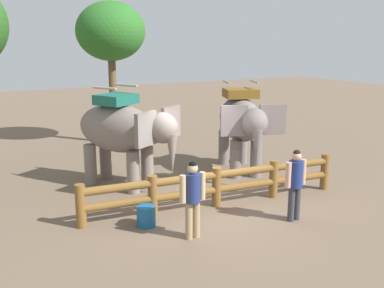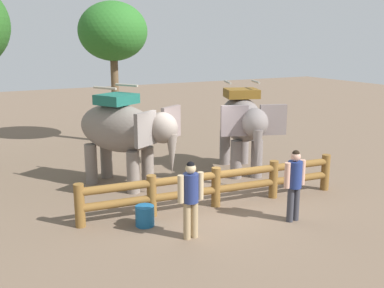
{
  "view_description": "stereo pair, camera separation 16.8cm",
  "coord_description": "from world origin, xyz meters",
  "px_view_note": "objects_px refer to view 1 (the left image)",
  "views": [
    {
      "loc": [
        -5.94,
        -9.85,
        4.33
      ],
      "look_at": [
        0.0,
        1.09,
        1.4
      ],
      "focal_mm": 42.44,
      "sensor_mm": 36.0,
      "label": 1
    },
    {
      "loc": [
        -5.79,
        -9.93,
        4.33
      ],
      "look_at": [
        0.0,
        1.09,
        1.4
      ],
      "focal_mm": 42.44,
      "sensor_mm": 36.0,
      "label": 2
    }
  ],
  "objects_px": {
    "elephant_center": "(242,122)",
    "tourist_man_in_blue": "(295,180)",
    "tourist_woman_in_black": "(193,194)",
    "log_fence": "(217,184)",
    "feed_bucket": "(146,216)",
    "tree_far_left": "(111,32)",
    "elephant_near_left": "(123,131)"
  },
  "relations": [
    {
      "from": "elephant_center",
      "to": "tree_far_left",
      "type": "xyz_separation_m",
      "value": [
        -2.24,
        6.06,
        2.85
      ]
    },
    {
      "from": "log_fence",
      "to": "elephant_near_left",
      "type": "xyz_separation_m",
      "value": [
        -1.54,
        2.69,
        1.08
      ]
    },
    {
      "from": "tourist_woman_in_black",
      "to": "tourist_man_in_blue",
      "type": "distance_m",
      "value": 2.65
    },
    {
      "from": "log_fence",
      "to": "elephant_center",
      "type": "xyz_separation_m",
      "value": [
        2.33,
        2.28,
        1.07
      ]
    },
    {
      "from": "elephant_center",
      "to": "tourist_man_in_blue",
      "type": "relative_size",
      "value": 2.01
    },
    {
      "from": "elephant_near_left",
      "to": "elephant_center",
      "type": "height_order",
      "value": "elephant_near_left"
    },
    {
      "from": "tourist_man_in_blue",
      "to": "feed_bucket",
      "type": "bearing_deg",
      "value": 157.02
    },
    {
      "from": "log_fence",
      "to": "tourist_woman_in_black",
      "type": "relative_size",
      "value": 4.11
    },
    {
      "from": "feed_bucket",
      "to": "log_fence",
      "type": "bearing_deg",
      "value": 8.48
    },
    {
      "from": "tourist_woman_in_black",
      "to": "feed_bucket",
      "type": "distance_m",
      "value": 1.49
    },
    {
      "from": "tree_far_left",
      "to": "feed_bucket",
      "type": "bearing_deg",
      "value": -104.4
    },
    {
      "from": "log_fence",
      "to": "feed_bucket",
      "type": "relative_size",
      "value": 14.89
    },
    {
      "from": "tourist_woman_in_black",
      "to": "elephant_near_left",
      "type": "bearing_deg",
      "value": 90.77
    },
    {
      "from": "elephant_center",
      "to": "tourist_man_in_blue",
      "type": "distance_m",
      "value": 4.21
    },
    {
      "from": "log_fence",
      "to": "elephant_center",
      "type": "bearing_deg",
      "value": 44.34
    },
    {
      "from": "elephant_center",
      "to": "tourist_woman_in_black",
      "type": "relative_size",
      "value": 2.02
    },
    {
      "from": "feed_bucket",
      "to": "elephant_center",
      "type": "bearing_deg",
      "value": 30.2
    },
    {
      "from": "feed_bucket",
      "to": "tree_far_left",
      "type": "bearing_deg",
      "value": 75.6
    },
    {
      "from": "tourist_woman_in_black",
      "to": "tourist_man_in_blue",
      "type": "xyz_separation_m",
      "value": [
        2.64,
        -0.28,
        0.0
      ]
    },
    {
      "from": "elephant_center",
      "to": "elephant_near_left",
      "type": "bearing_deg",
      "value": 173.9
    },
    {
      "from": "tourist_woman_in_black",
      "to": "tree_far_left",
      "type": "distance_m",
      "value": 10.49
    },
    {
      "from": "tourist_woman_in_black",
      "to": "feed_bucket",
      "type": "height_order",
      "value": "tourist_woman_in_black"
    },
    {
      "from": "tourist_woman_in_black",
      "to": "tree_far_left",
      "type": "xyz_separation_m",
      "value": [
        1.58,
        9.76,
        3.5
      ]
    },
    {
      "from": "elephant_center",
      "to": "feed_bucket",
      "type": "bearing_deg",
      "value": -149.8
    },
    {
      "from": "log_fence",
      "to": "feed_bucket",
      "type": "distance_m",
      "value": 2.18
    },
    {
      "from": "tourist_man_in_blue",
      "to": "feed_bucket",
      "type": "distance_m",
      "value": 3.64
    },
    {
      "from": "tourist_man_in_blue",
      "to": "log_fence",
      "type": "bearing_deg",
      "value": 123.95
    },
    {
      "from": "tourist_woman_in_black",
      "to": "log_fence",
      "type": "bearing_deg",
      "value": 43.75
    },
    {
      "from": "tourist_woman_in_black",
      "to": "tree_far_left",
      "type": "bearing_deg",
      "value": 80.81
    },
    {
      "from": "tree_far_left",
      "to": "tourist_man_in_blue",
      "type": "bearing_deg",
      "value": -83.99
    },
    {
      "from": "elephant_near_left",
      "to": "tourist_man_in_blue",
      "type": "bearing_deg",
      "value": -58.54
    },
    {
      "from": "log_fence",
      "to": "tourist_man_in_blue",
      "type": "bearing_deg",
      "value": -56.05
    }
  ]
}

